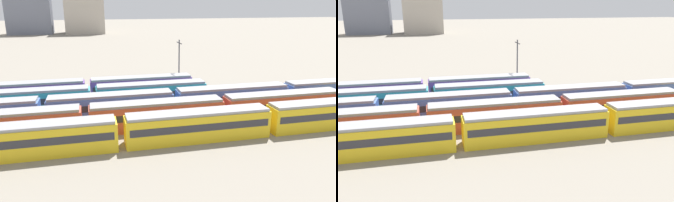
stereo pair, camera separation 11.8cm
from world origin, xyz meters
TOP-DOWN VIEW (x-y plane):
  - train_track_0 at (39.88, 0.00)m, footprint 112.50×3.06m
  - train_track_1 at (16.96, 5.20)m, footprint 74.70×3.06m
  - train_track_2 at (30.12, 10.40)m, footprint 74.70×3.06m
  - train_track_3 at (8.67, 15.60)m, footprint 55.80×3.06m
  - train_track_4 at (7.81, 20.80)m, footprint 55.80×3.06m
  - catenary_pole_1 at (34.42, 23.68)m, footprint 0.24×3.20m
  - distant_building_1 at (-12.13, 156.64)m, footprint 22.53×13.02m
  - distant_building_2 at (16.47, 156.64)m, footprint 20.67×19.75m

SIDE VIEW (x-z plane):
  - train_track_3 at x=8.67m, z-range 0.03..3.78m
  - train_track_4 at x=7.81m, z-range 0.03..3.78m
  - train_track_0 at x=39.88m, z-range 0.03..3.78m
  - train_track_1 at x=16.96m, z-range 0.03..3.78m
  - train_track_2 at x=30.12m, z-range 0.03..3.78m
  - catenary_pole_1 at x=34.42m, z-range 0.54..10.25m
  - distant_building_1 at x=-12.13m, z-range 0.00..23.12m
  - distant_building_2 at x=16.47m, z-range 0.00..24.07m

